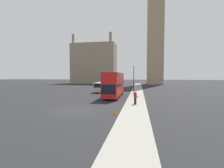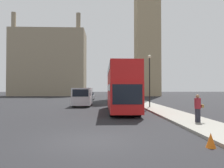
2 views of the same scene
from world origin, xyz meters
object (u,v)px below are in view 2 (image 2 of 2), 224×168
at_px(pedestrian, 198,108).
at_px(parked_sedan, 90,96).
at_px(white_van, 83,96).
at_px(street_lamp, 150,73).
at_px(red_double_decker_bus, 121,86).

distance_m(pedestrian, parked_sedan, 32.22).
xyz_separation_m(white_van, pedestrian, (8.41, -14.81, -0.24)).
bearing_deg(street_lamp, parked_sedan, 111.67).
xyz_separation_m(white_van, parked_sedan, (-0.17, 16.25, -0.56)).
bearing_deg(white_van, parked_sedan, 90.58).
distance_m(white_van, parked_sedan, 16.26).
bearing_deg(white_van, street_lamp, -25.93).
xyz_separation_m(red_double_decker_bus, street_lamp, (3.43, 3.39, 1.52)).
height_order(street_lamp, parked_sedan, street_lamp).
height_order(red_double_decker_bus, pedestrian, red_double_decker_bus).
bearing_deg(pedestrian, white_van, 119.59).
height_order(red_double_decker_bus, white_van, red_double_decker_bus).
bearing_deg(red_double_decker_bus, parked_sedan, 100.95).
height_order(red_double_decker_bus, parked_sedan, red_double_decker_bus).
bearing_deg(parked_sedan, red_double_decker_bus, -79.05).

